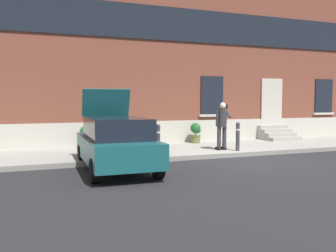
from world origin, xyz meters
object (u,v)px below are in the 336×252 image
hatchback_car_teal (116,143)px  planter_olive (196,132)px  bollard_near_person (238,135)px  person_on_phone (222,123)px  planter_charcoal (86,137)px  bollard_far_left (158,138)px  planter_terracotta (144,134)px

hatchback_car_teal → planter_olive: size_ratio=4.77×
planter_olive → bollard_near_person: bearing=-81.8°
hatchback_car_teal → person_on_phone: (4.35, 1.76, 0.35)m
hatchback_car_teal → planter_charcoal: bearing=93.8°
bollard_far_left → planter_terracotta: 2.66m
planter_terracotta → planter_olive: size_ratio=1.00×
planter_olive → person_on_phone: bearing=-90.9°
bollard_near_person → planter_charcoal: bollard_near_person is taller
planter_charcoal → planter_terracotta: (2.33, 0.05, 0.00)m
bollard_far_left → person_on_phone: (2.62, 0.38, 0.44)m
planter_charcoal → planter_terracotta: same height
bollard_near_person → planter_terracotta: (-2.72, 2.63, -0.11)m
bollard_near_person → hatchback_car_teal: bearing=-164.0°
planter_terracotta → hatchback_car_teal: bearing=-117.3°
bollard_far_left → planter_olive: bollard_far_left is taller
hatchback_car_teal → bollard_near_person: bearing=16.0°
bollard_near_person → planter_olive: size_ratio=1.22×
hatchback_car_teal → bollard_near_person: 4.98m
person_on_phone → planter_terracotta: 3.26m
bollard_far_left → planter_charcoal: bearing=127.6°
hatchback_car_teal → person_on_phone: 4.71m
bollard_far_left → planter_olive: size_ratio=1.22×
bollard_far_left → person_on_phone: bearing=8.3°
hatchback_car_teal → planter_charcoal: size_ratio=4.77×
bollard_near_person → planter_charcoal: size_ratio=1.22×
bollard_near_person → person_on_phone: person_on_phone is taller
bollard_near_person → planter_olive: (-0.39, 2.74, -0.11)m
hatchback_car_teal → planter_charcoal: (-0.26, 3.96, -0.19)m
person_on_phone → planter_olive: (0.04, 2.35, -0.55)m
planter_charcoal → planter_olive: (4.66, 0.15, 0.00)m
person_on_phone → planter_charcoal: bearing=165.3°
bollard_near_person → planter_terracotta: bearing=136.0°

